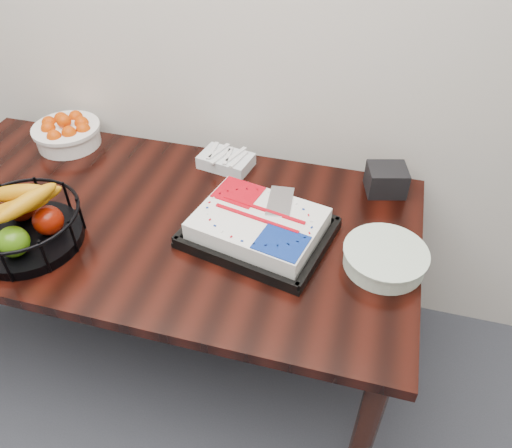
% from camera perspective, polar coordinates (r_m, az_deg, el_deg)
% --- Properties ---
extents(table, '(1.80, 0.90, 0.75)m').
position_cam_1_polar(table, '(1.80, -11.46, -1.09)').
color(table, black).
rests_on(table, ground).
extents(cake_tray, '(0.51, 0.43, 0.09)m').
position_cam_1_polar(cake_tray, '(1.60, 0.29, -0.33)').
color(cake_tray, black).
rests_on(cake_tray, table).
extents(tangerine_bowl, '(0.27, 0.27, 0.17)m').
position_cam_1_polar(tangerine_bowl, '(2.17, -20.90, 10.17)').
color(tangerine_bowl, white).
rests_on(tangerine_bowl, table).
extents(fruit_basket, '(0.37, 0.37, 0.19)m').
position_cam_1_polar(fruit_basket, '(1.72, -25.12, 0.07)').
color(fruit_basket, black).
rests_on(fruit_basket, table).
extents(plate_stack, '(0.26, 0.26, 0.06)m').
position_cam_1_polar(plate_stack, '(1.56, 14.50, -3.79)').
color(plate_stack, white).
rests_on(plate_stack, table).
extents(fork_bag, '(0.21, 0.16, 0.06)m').
position_cam_1_polar(fork_bag, '(1.93, -3.45, 7.29)').
color(fork_bag, silver).
rests_on(fork_bag, table).
extents(napkin_box, '(0.16, 0.15, 0.10)m').
position_cam_1_polar(napkin_box, '(1.85, 14.66, 4.93)').
color(napkin_box, black).
rests_on(napkin_box, table).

